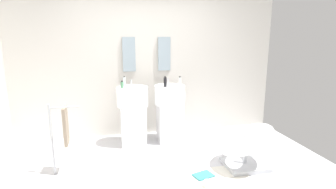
{
  "coord_description": "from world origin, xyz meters",
  "views": [
    {
      "loc": [
        -0.69,
        -3.19,
        1.79
      ],
      "look_at": [
        0.15,
        0.55,
        0.95
      ],
      "focal_mm": 29.01,
      "sensor_mm": 36.0,
      "label": 1
    }
  ],
  "objects_px": {
    "coffee_mug": "(207,184)",
    "soap_bottle_black": "(165,82)",
    "lounge_chair": "(246,143)",
    "magazine_teal": "(203,175)",
    "towel_rack": "(64,128)",
    "pedestal_sink_right": "(170,110)",
    "soap_bottle_white": "(180,81)",
    "pedestal_sink_left": "(133,113)",
    "soap_bottle_clear": "(124,82)",
    "soap_bottle_green": "(122,85)"
  },
  "relations": [
    {
      "from": "coffee_mug",
      "to": "soap_bottle_black",
      "type": "height_order",
      "value": "soap_bottle_black"
    },
    {
      "from": "lounge_chair",
      "to": "coffee_mug",
      "type": "distance_m",
      "value": 0.86
    },
    {
      "from": "coffee_mug",
      "to": "soap_bottle_black",
      "type": "distance_m",
      "value": 1.79
    },
    {
      "from": "magazine_teal",
      "to": "towel_rack",
      "type": "bearing_deg",
      "value": 147.41
    },
    {
      "from": "pedestal_sink_right",
      "to": "lounge_chair",
      "type": "relative_size",
      "value": 1.01
    },
    {
      "from": "soap_bottle_black",
      "to": "pedestal_sink_right",
      "type": "bearing_deg",
      "value": 42.3
    },
    {
      "from": "pedestal_sink_right",
      "to": "soap_bottle_white",
      "type": "bearing_deg",
      "value": -9.06
    },
    {
      "from": "pedestal_sink_left",
      "to": "coffee_mug",
      "type": "distance_m",
      "value": 1.79
    },
    {
      "from": "coffee_mug",
      "to": "soap_bottle_clear",
      "type": "xyz_separation_m",
      "value": [
        -0.84,
        1.68,
        0.99
      ]
    },
    {
      "from": "lounge_chair",
      "to": "coffee_mug",
      "type": "xyz_separation_m",
      "value": [
        -0.7,
        -0.4,
        -0.3
      ]
    },
    {
      "from": "soap_bottle_white",
      "to": "lounge_chair",
      "type": "bearing_deg",
      "value": -60.98
    },
    {
      "from": "pedestal_sink_left",
      "to": "coffee_mug",
      "type": "bearing_deg",
      "value": -65.2
    },
    {
      "from": "magazine_teal",
      "to": "soap_bottle_black",
      "type": "xyz_separation_m",
      "value": [
        -0.24,
        1.22,
        1.03
      ]
    },
    {
      "from": "coffee_mug",
      "to": "soap_bottle_green",
      "type": "height_order",
      "value": "soap_bottle_green"
    },
    {
      "from": "lounge_chair",
      "to": "soap_bottle_black",
      "type": "bearing_deg",
      "value": 129.69
    },
    {
      "from": "towel_rack",
      "to": "soap_bottle_black",
      "type": "relative_size",
      "value": 5.56
    },
    {
      "from": "pedestal_sink_right",
      "to": "soap_bottle_black",
      "type": "relative_size",
      "value": 6.25
    },
    {
      "from": "soap_bottle_clear",
      "to": "soap_bottle_black",
      "type": "xyz_separation_m",
      "value": [
        0.64,
        -0.2,
        0.0
      ]
    },
    {
      "from": "pedestal_sink_right",
      "to": "coffee_mug",
      "type": "xyz_separation_m",
      "value": [
        0.1,
        -1.57,
        -0.48
      ]
    },
    {
      "from": "towel_rack",
      "to": "soap_bottle_green",
      "type": "bearing_deg",
      "value": 43.03
    },
    {
      "from": "towel_rack",
      "to": "magazine_teal",
      "type": "bearing_deg",
      "value": -16.13
    },
    {
      "from": "pedestal_sink_left",
      "to": "soap_bottle_white",
      "type": "xyz_separation_m",
      "value": [
        0.79,
        -0.03,
        0.5
      ]
    },
    {
      "from": "pedestal_sink_right",
      "to": "towel_rack",
      "type": "bearing_deg",
      "value": -152.97
    },
    {
      "from": "coffee_mug",
      "to": "soap_bottle_black",
      "type": "bearing_deg",
      "value": 97.55
    },
    {
      "from": "pedestal_sink_right",
      "to": "lounge_chair",
      "type": "bearing_deg",
      "value": -55.63
    },
    {
      "from": "towel_rack",
      "to": "soap_bottle_black",
      "type": "height_order",
      "value": "soap_bottle_black"
    },
    {
      "from": "pedestal_sink_right",
      "to": "soap_bottle_clear",
      "type": "bearing_deg",
      "value": 171.49
    },
    {
      "from": "pedestal_sink_left",
      "to": "lounge_chair",
      "type": "bearing_deg",
      "value": -39.38
    },
    {
      "from": "pedestal_sink_right",
      "to": "soap_bottle_green",
      "type": "xyz_separation_m",
      "value": [
        -0.79,
        -0.06,
        0.48
      ]
    },
    {
      "from": "soap_bottle_green",
      "to": "pedestal_sink_right",
      "type": "bearing_deg",
      "value": 4.55
    },
    {
      "from": "soap_bottle_black",
      "to": "magazine_teal",
      "type": "bearing_deg",
      "value": -78.86
    },
    {
      "from": "towel_rack",
      "to": "lounge_chair",
      "type": "bearing_deg",
      "value": -8.58
    },
    {
      "from": "lounge_chair",
      "to": "magazine_teal",
      "type": "distance_m",
      "value": 0.75
    },
    {
      "from": "lounge_chair",
      "to": "soap_bottle_green",
      "type": "height_order",
      "value": "soap_bottle_green"
    },
    {
      "from": "lounge_chair",
      "to": "soap_bottle_clear",
      "type": "height_order",
      "value": "soap_bottle_clear"
    },
    {
      "from": "magazine_teal",
      "to": "soap_bottle_white",
      "type": "xyz_separation_m",
      "value": [
        0.02,
        1.28,
        1.02
      ]
    },
    {
      "from": "pedestal_sink_left",
      "to": "soap_bottle_clear",
      "type": "distance_m",
      "value": 0.53
    },
    {
      "from": "pedestal_sink_right",
      "to": "pedestal_sink_left",
      "type": "bearing_deg",
      "value": 180.0
    },
    {
      "from": "pedestal_sink_right",
      "to": "towel_rack",
      "type": "relative_size",
      "value": 1.12
    },
    {
      "from": "pedestal_sink_left",
      "to": "soap_bottle_clear",
      "type": "relative_size",
      "value": 6.38
    },
    {
      "from": "magazine_teal",
      "to": "soap_bottle_black",
      "type": "height_order",
      "value": "soap_bottle_black"
    },
    {
      "from": "soap_bottle_black",
      "to": "soap_bottle_white",
      "type": "distance_m",
      "value": 0.27
    },
    {
      "from": "pedestal_sink_right",
      "to": "towel_rack",
      "type": "xyz_separation_m",
      "value": [
        -1.59,
        -0.81,
        0.09
      ]
    },
    {
      "from": "pedestal_sink_right",
      "to": "soap_bottle_black",
      "type": "bearing_deg",
      "value": -137.7
    },
    {
      "from": "towel_rack",
      "to": "magazine_teal",
      "type": "relative_size",
      "value": 3.84
    },
    {
      "from": "soap_bottle_clear",
      "to": "pedestal_sink_left",
      "type": "bearing_deg",
      "value": -43.86
    },
    {
      "from": "coffee_mug",
      "to": "towel_rack",
      "type": "bearing_deg",
      "value": 155.84
    },
    {
      "from": "pedestal_sink_right",
      "to": "soap_bottle_green",
      "type": "height_order",
      "value": "soap_bottle_green"
    },
    {
      "from": "soap_bottle_black",
      "to": "pedestal_sink_left",
      "type": "bearing_deg",
      "value": 170.48
    },
    {
      "from": "soap_bottle_clear",
      "to": "soap_bottle_white",
      "type": "distance_m",
      "value": 0.92
    }
  ]
}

